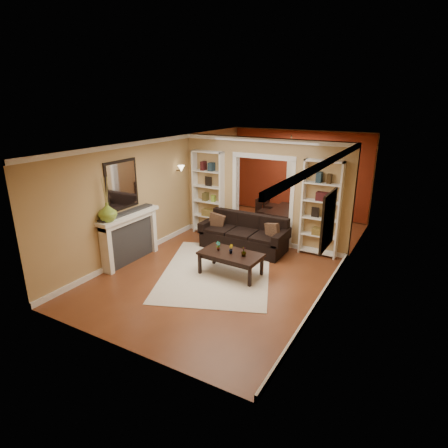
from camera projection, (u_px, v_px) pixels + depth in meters
The scene contains 30 objects.
floor at pixel (241, 256), 9.01m from camera, with size 8.00×8.00×0.00m, color brown.
ceiling at pixel (243, 143), 8.15m from camera, with size 8.00×8.00×0.00m, color white.
wall_back at pixel (299, 173), 11.88m from camera, with size 8.00×8.00×0.00m, color tan.
wall_front at pixel (114, 267), 5.28m from camera, with size 8.00×8.00×0.00m, color tan.
wall_left at pixel (164, 191), 9.63m from camera, with size 8.00×8.00×0.00m, color tan.
wall_right at pixel (342, 217), 7.53m from camera, with size 8.00×8.00×0.00m, color tan.
partition_wall at pixel (263, 192), 9.57m from camera, with size 4.50×0.15×2.70m, color tan.
red_back_panel at pixel (299, 174), 11.86m from camera, with size 4.44×0.04×2.64m, color maroon.
dining_window at pixel (299, 167), 11.76m from camera, with size 0.78×0.03×0.98m, color #8CA5CC.
area_rug at pixel (217, 271), 8.24m from camera, with size 2.28×3.19×0.01m, color beige.
sofa at pixel (244, 233), 9.33m from camera, with size 2.18×0.94×0.85m, color black.
pillow_left at pixel (217, 221), 9.61m from camera, with size 0.39×0.11×0.39m, color brown.
pillow_right at pixel (272, 232), 8.89m from camera, with size 0.38×0.11×0.38m, color brown.
coffee_table at pixel (231, 264), 8.01m from camera, with size 1.31×0.71×0.50m, color black.
plant_left at pixel (218, 246), 8.04m from camera, with size 0.11×0.07×0.20m, color #336626.
plant_center at pixel (231, 249), 7.90m from camera, with size 0.11×0.09×0.19m, color #336626.
plant_right at pixel (244, 251), 7.76m from camera, with size 0.11×0.11×0.20m, color #336626.
bookshelf_left at pixel (209, 193), 10.22m from camera, with size 0.90×0.30×2.30m, color white.
bookshelf_right at pixel (321, 209), 8.77m from camera, with size 0.90×0.30×2.30m, color white.
fireplace at pixel (131, 238), 8.56m from camera, with size 0.32×1.70×1.16m, color white.
vase at pixel (108, 212), 7.81m from camera, with size 0.39×0.39×0.40m, color olive.
mirror at pixel (122, 185), 8.24m from camera, with size 0.03×0.95×1.10m, color silver.
wall_sconce at pixel (179, 169), 9.88m from camera, with size 0.18×0.18×0.22m, color #FFE0A5.
framed_art at pixel (328, 220), 6.66m from camera, with size 0.04×0.85×1.05m, color black.
dining_table at pixel (287, 217), 11.10m from camera, with size 0.81×1.46×0.51m, color black.
dining_chair_nw at pixel (266, 212), 11.05m from camera, with size 0.42×0.42×0.86m, color black.
dining_chair_ne at pixel (302, 217), 10.54m from camera, with size 0.43×0.43×0.86m, color black.
dining_chair_sw at pixel (274, 206), 11.54m from camera, with size 0.45×0.45×0.90m, color black.
dining_chair_se at pixel (308, 213), 11.05m from camera, with size 0.39×0.39×0.80m, color black.
chandelier at pixel (286, 158), 10.59m from camera, with size 0.50×0.50×0.30m, color #372A19.
Camera 1 is at (3.72, -7.42, 3.62)m, focal length 30.00 mm.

